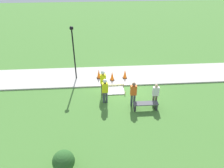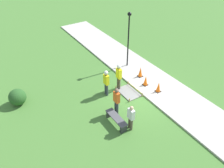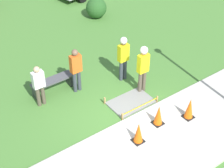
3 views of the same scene
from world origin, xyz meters
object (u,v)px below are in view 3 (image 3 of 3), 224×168
at_px(traffic_cone_near_patch, 138,133).
at_px(traffic_cone_sidewalk_edge, 189,108).
at_px(worker_assistant, 143,65).
at_px(bystander_in_gray_shirt, 39,84).
at_px(worker_supervisor, 123,55).
at_px(traffic_cone_far_patch, 158,115).
at_px(bystander_in_orange_shirt, 76,68).
at_px(park_bench, 53,83).

bearing_deg(traffic_cone_near_patch, traffic_cone_sidewalk_edge, -3.79).
relative_size(worker_assistant, bystander_in_gray_shirt, 1.20).
distance_m(worker_supervisor, worker_assistant, 1.02).
bearing_deg(worker_assistant, traffic_cone_far_patch, -113.49).
xyz_separation_m(bystander_in_orange_shirt, bystander_in_gray_shirt, (-1.43, 0.05, -0.10)).
bearing_deg(worker_supervisor, traffic_cone_far_patch, -103.45).
relative_size(traffic_cone_far_patch, worker_supervisor, 0.39).
height_order(traffic_cone_sidewalk_edge, park_bench, traffic_cone_sidewalk_edge).
height_order(bystander_in_orange_shirt, bystander_in_gray_shirt, bystander_in_orange_shirt).
xyz_separation_m(worker_assistant, bystander_in_gray_shirt, (-3.31, 1.48, -0.27)).
bearing_deg(worker_assistant, bystander_in_orange_shirt, 142.73).
bearing_deg(traffic_cone_far_patch, worker_supervisor, 76.55).
xyz_separation_m(traffic_cone_sidewalk_edge, park_bench, (-2.89, 3.99, -0.13)).
bearing_deg(worker_supervisor, bystander_in_orange_shirt, 166.99).
distance_m(worker_assistant, bystander_in_gray_shirt, 3.63).
distance_m(traffic_cone_sidewalk_edge, bystander_in_gray_shirt, 5.06).
xyz_separation_m(worker_supervisor, worker_assistant, (0.09, -1.02, 0.06)).
bearing_deg(bystander_in_orange_shirt, park_bench, 146.07).
bearing_deg(bystander_in_gray_shirt, traffic_cone_far_patch, -51.12).
distance_m(traffic_cone_far_patch, worker_supervisor, 2.87).
relative_size(bystander_in_orange_shirt, bystander_in_gray_shirt, 1.10).
bearing_deg(traffic_cone_near_patch, worker_supervisor, 60.52).
bearing_deg(traffic_cone_far_patch, bystander_in_gray_shirt, 128.88).
bearing_deg(worker_assistant, traffic_cone_near_patch, -132.26).
relative_size(traffic_cone_far_patch, worker_assistant, 0.38).
relative_size(traffic_cone_far_patch, bystander_in_gray_shirt, 0.45).
xyz_separation_m(traffic_cone_near_patch, worker_supervisor, (1.67, 2.95, 0.64)).
relative_size(traffic_cone_near_patch, bystander_in_gray_shirt, 0.46).
relative_size(worker_supervisor, bystander_in_gray_shirt, 1.15).
xyz_separation_m(traffic_cone_near_patch, bystander_in_orange_shirt, (-0.12, 3.36, 0.53)).
distance_m(worker_supervisor, bystander_in_gray_shirt, 3.26).
relative_size(traffic_cone_near_patch, traffic_cone_sidewalk_edge, 0.95).
distance_m(traffic_cone_sidewalk_edge, bystander_in_orange_shirt, 4.14).
xyz_separation_m(traffic_cone_near_patch, traffic_cone_sidewalk_edge, (2.04, -0.13, 0.02)).
bearing_deg(worker_assistant, park_bench, 143.64).
distance_m(traffic_cone_sidewalk_edge, park_bench, 4.93).
xyz_separation_m(worker_assistant, bystander_in_orange_shirt, (-1.88, 1.43, -0.16)).
relative_size(worker_assistant, bystander_in_orange_shirt, 1.09).
bearing_deg(worker_assistant, worker_supervisor, 95.08).
bearing_deg(worker_supervisor, traffic_cone_near_patch, -119.48).
bearing_deg(traffic_cone_near_patch, traffic_cone_far_patch, 12.87).
bearing_deg(bystander_in_gray_shirt, traffic_cone_near_patch, -65.60).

